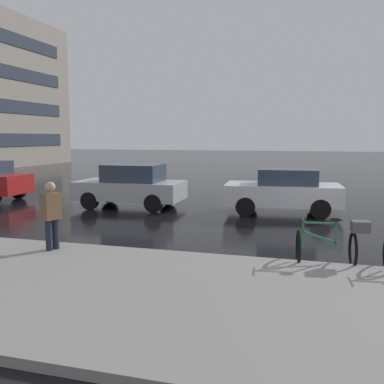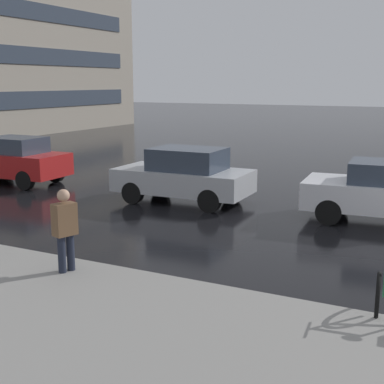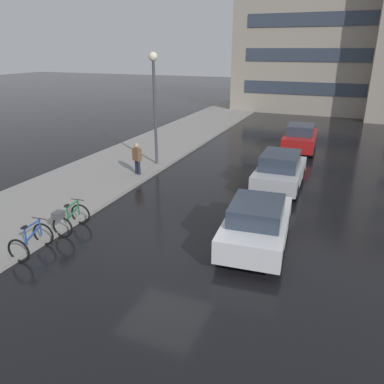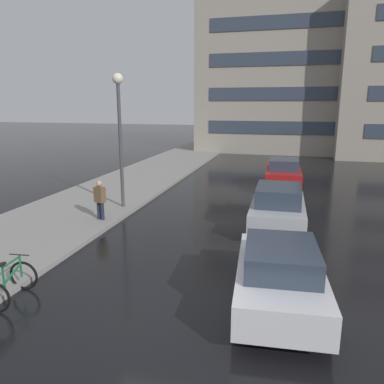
{
  "view_description": "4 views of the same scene",
  "coord_description": "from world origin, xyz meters",
  "px_view_note": "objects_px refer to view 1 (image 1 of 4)",
  "views": [
    {
      "loc": [
        -12.19,
        0.4,
        2.59
      ],
      "look_at": [
        -0.17,
        3.81,
        0.98
      ],
      "focal_mm": 40.0,
      "sensor_mm": 36.0,
      "label": 1
    },
    {
      "loc": [
        -11.34,
        -0.25,
        3.45
      ],
      "look_at": [
        -0.12,
        5.4,
        0.87
      ],
      "focal_mm": 50.0,
      "sensor_mm": 36.0,
      "label": 2
    },
    {
      "loc": [
        4.54,
        -8.83,
        5.74
      ],
      "look_at": [
        0.04,
        2.17,
        1.15
      ],
      "focal_mm": 35.0,
      "sensor_mm": 36.0,
      "label": 3
    },
    {
      "loc": [
        2.56,
        -6.36,
        4.42
      ],
      "look_at": [
        -0.58,
        5.45,
        1.51
      ],
      "focal_mm": 35.0,
      "sensor_mm": 36.0,
      "label": 4
    }
  ],
  "objects_px": {
    "car_silver": "(131,186)",
    "pedestrian": "(51,215)",
    "car_white": "(284,191)",
    "bicycle_second": "(333,242)"
  },
  "relations": [
    {
      "from": "car_silver",
      "to": "pedestrian",
      "type": "relative_size",
      "value": 2.41
    },
    {
      "from": "car_white",
      "to": "car_silver",
      "type": "xyz_separation_m",
      "value": [
        -0.26,
        5.5,
        0.02
      ]
    },
    {
      "from": "car_white",
      "to": "car_silver",
      "type": "height_order",
      "value": "car_silver"
    },
    {
      "from": "car_silver",
      "to": "pedestrian",
      "type": "xyz_separation_m",
      "value": [
        -6.47,
        -1.0,
        0.11
      ]
    },
    {
      "from": "car_white",
      "to": "pedestrian",
      "type": "xyz_separation_m",
      "value": [
        -6.72,
        4.49,
        0.14
      ]
    },
    {
      "from": "car_white",
      "to": "pedestrian",
      "type": "distance_m",
      "value": 8.09
    },
    {
      "from": "car_white",
      "to": "bicycle_second",
      "type": "bearing_deg",
      "value": -166.91
    },
    {
      "from": "bicycle_second",
      "to": "car_silver",
      "type": "relative_size",
      "value": 0.36
    },
    {
      "from": "bicycle_second",
      "to": "pedestrian",
      "type": "distance_m",
      "value": 5.94
    },
    {
      "from": "bicycle_second",
      "to": "car_white",
      "type": "relative_size",
      "value": 0.36
    }
  ]
}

